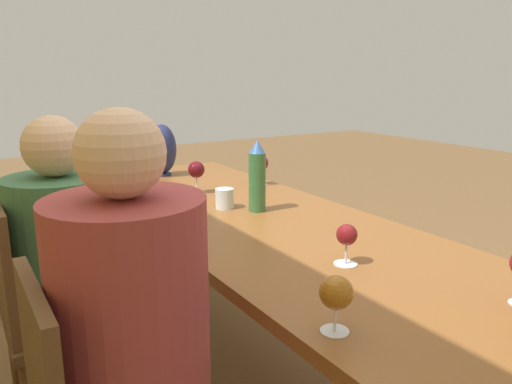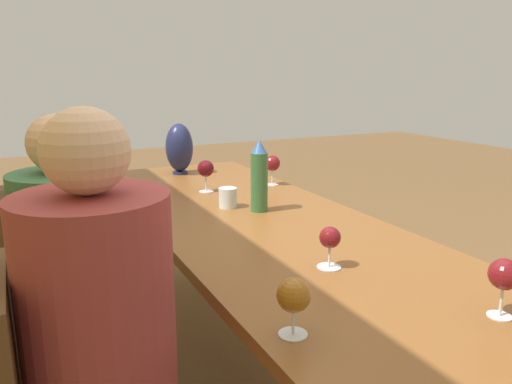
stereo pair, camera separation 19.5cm
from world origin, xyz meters
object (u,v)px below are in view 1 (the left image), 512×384
water_tumbler (225,198)px  vase (162,149)px  person_near (139,358)px  wine_glass_3 (261,164)px  chair_far (48,309)px  wine_glass_0 (336,294)px  wine_glass_1 (196,170)px  water_bottle (257,177)px  person_far (69,267)px  wine_glass_4 (347,237)px

water_tumbler → vase: (0.77, -0.04, 0.10)m
person_near → water_tumbler: bearing=-40.5°
wine_glass_3 → chair_far: (-0.26, 1.09, -0.40)m
person_near → wine_glass_0: bearing=-129.2°
wine_glass_1 → water_tumbler: bearing=177.1°
wine_glass_1 → chair_far: bearing=109.8°
wine_glass_0 → wine_glass_1: 1.37m
wine_glass_0 → wine_glass_1: size_ratio=0.87×
vase → wine_glass_1: size_ratio=1.85×
water_bottle → wine_glass_3: (0.40, -0.27, -0.03)m
vase → chair_far: (-0.73, 0.75, -0.43)m
person_near → person_far: person_near is taller
wine_glass_1 → water_bottle: bearing=-169.1°
vase → wine_glass_0: bearing=170.1°
wine_glass_3 → person_far: 1.06m
water_bottle → wine_glass_1: water_bottle is taller
chair_far → person_near: size_ratio=0.72×
vase → wine_glass_3: vase is taller
vase → water_tumbler: bearing=177.4°
wine_glass_1 → person_far: person_far is taller
wine_glass_1 → person_far: bearing=112.2°
wine_glass_1 → chair_far: 0.88m
wine_glass_0 → person_near: size_ratio=0.11×
water_tumbler → person_near: bearing=139.5°
wine_glass_0 → vase: bearing=-9.9°
water_tumbler → chair_far: chair_far is taller
wine_glass_3 → chair_far: 1.18m
wine_glass_0 → chair_far: 1.22m
wine_glass_3 → wine_glass_4: wine_glass_3 is taller
water_bottle → person_near: bearing=131.1°
wine_glass_0 → person_far: size_ratio=0.11×
water_tumbler → vase: 0.78m
person_near → person_far: (0.78, -0.00, -0.04)m
wine_glass_3 → water_bottle: bearing=145.9°
wine_glass_0 → wine_glass_4: bearing=-45.2°
wine_glass_3 → chair_far: wine_glass_3 is taller
water_tumbler → wine_glass_3: wine_glass_3 is taller
water_tumbler → chair_far: 0.79m
water_bottle → person_far: (0.15, 0.73, -0.29)m
wine_glass_0 → wine_glass_3: wine_glass_3 is taller
water_tumbler → person_near: 0.99m
person_near → wine_glass_1: bearing=-31.8°
vase → wine_glass_3: bearing=-145.1°
water_bottle → wine_glass_4: 0.65m
water_tumbler → wine_glass_4: bearing=-179.4°
wine_glass_0 → wine_glass_4: (0.29, -0.29, -0.00)m
wine_glass_3 → vase: bearing=34.9°
water_tumbler → wine_glass_3: size_ratio=0.56×
wine_glass_1 → wine_glass_3: same height
person_near → person_far: bearing=-0.1°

